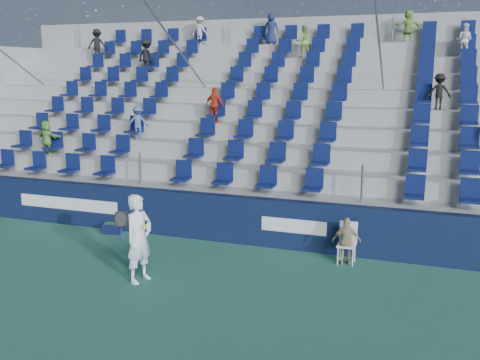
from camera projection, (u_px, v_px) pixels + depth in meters
name	position (u px, v px, depth m)	size (l,w,h in m)	color
ground	(184.00, 289.00, 10.70)	(70.00, 70.00, 0.00)	#2D6952
sponsor_wall	(237.00, 219.00, 13.48)	(24.00, 0.32, 1.20)	#0F1938
grandstand	(289.00, 136.00, 17.87)	(24.00, 8.17, 6.63)	#9B9B96
tennis_player	(139.00, 238.00, 10.94)	(0.70, 0.76, 1.84)	white
line_judge_chair	(347.00, 240.00, 12.10)	(0.42, 0.43, 0.94)	white
line_judge	(347.00, 241.00, 11.97)	(0.64, 0.27, 1.09)	tan
ball_bin	(113.00, 228.00, 14.33)	(0.55, 0.41, 0.28)	#0E1234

